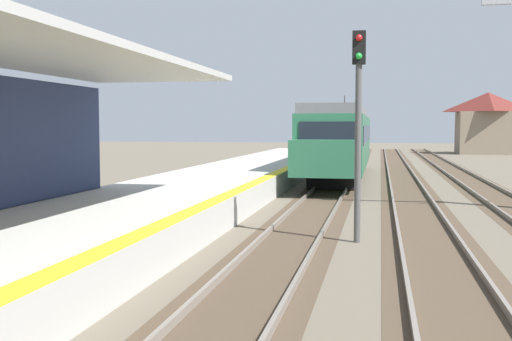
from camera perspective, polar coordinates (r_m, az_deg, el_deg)
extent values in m
cube|color=#B7B5AD|center=(16.91, -11.66, -4.27)|extent=(5.00, 80.00, 0.90)
cube|color=yellow|center=(16.11, -4.29, -2.98)|extent=(0.50, 80.00, 0.01)
cube|color=#4C3D2D|center=(19.73, 4.94, -4.32)|extent=(2.34, 120.00, 0.01)
cube|color=slate|center=(19.81, 2.86, -4.04)|extent=(0.08, 120.00, 0.15)
cube|color=slate|center=(19.65, 7.03, -4.13)|extent=(0.08, 120.00, 0.15)
cube|color=#4C3D2D|center=(19.64, 14.87, -4.48)|extent=(2.34, 120.00, 0.01)
cube|color=slate|center=(19.60, 12.77, -4.23)|extent=(0.08, 120.00, 0.15)
cube|color=slate|center=(19.69, 16.97, -4.27)|extent=(0.08, 120.00, 0.15)
cube|color=#286647|center=(34.77, 7.80, 2.72)|extent=(2.90, 18.00, 2.70)
cube|color=slate|center=(34.77, 7.82, 5.31)|extent=(2.67, 18.00, 0.44)
cube|color=black|center=(25.77, 6.54, 3.16)|extent=(2.32, 0.06, 1.21)
cube|color=#286647|center=(25.02, 6.38, 1.12)|extent=(2.78, 1.60, 1.49)
cube|color=black|center=(34.70, 10.21, 3.36)|extent=(0.04, 15.84, 0.86)
cylinder|color=#333333|center=(38.38, 8.17, 6.19)|extent=(0.06, 0.06, 0.90)
cube|color=black|center=(29.03, 7.04, -0.92)|extent=(2.17, 2.20, 0.72)
cube|color=black|center=(40.68, 8.29, 0.50)|extent=(2.17, 2.20, 0.72)
cylinder|color=#4C4C4C|center=(15.45, 9.38, 1.50)|extent=(0.16, 0.16, 4.40)
cube|color=black|center=(15.55, 9.49, 11.11)|extent=(0.32, 0.24, 0.80)
sphere|color=red|center=(15.44, 9.48, 11.98)|extent=(0.16, 0.16, 0.16)
sphere|color=green|center=(15.39, 9.46, 10.36)|extent=(0.16, 0.16, 0.16)
cube|color=#7F705B|center=(68.90, 20.55, 3.27)|extent=(6.00, 4.80, 4.40)
pyramid|color=maroon|center=(68.94, 20.62, 5.93)|extent=(6.60, 5.28, 2.00)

